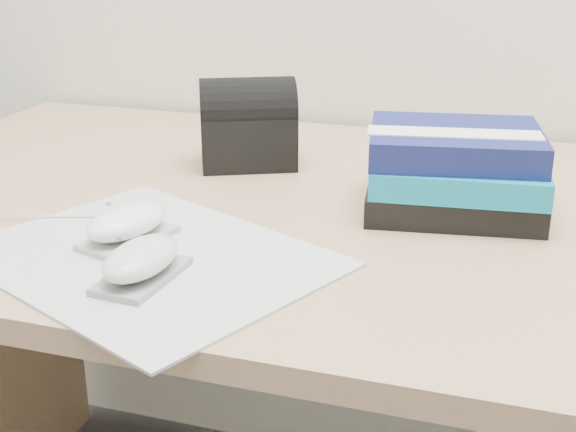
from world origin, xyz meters
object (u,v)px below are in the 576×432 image
(mouse_front, at_px, (141,261))
(pouch, at_px, (248,123))
(book_stack, at_px, (456,171))
(mouse_rear, at_px, (127,225))
(desk, at_px, (407,347))

(mouse_front, xyz_separation_m, pouch, (-0.03, 0.42, 0.04))
(book_stack, bearing_deg, pouch, 162.31)
(mouse_rear, distance_m, book_stack, 0.42)
(mouse_rear, height_order, book_stack, book_stack)
(desk, xyz_separation_m, mouse_rear, (-0.29, -0.26, 0.26))
(desk, distance_m, mouse_rear, 0.47)
(desk, bearing_deg, book_stack, -35.23)
(book_stack, relative_size, pouch, 1.44)
(desk, relative_size, book_stack, 6.62)
(pouch, bearing_deg, mouse_rear, -94.88)
(book_stack, bearing_deg, mouse_rear, -146.86)
(desk, height_order, book_stack, book_stack)
(desk, distance_m, book_stack, 0.29)
(book_stack, distance_m, pouch, 0.33)
(mouse_rear, relative_size, book_stack, 0.52)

